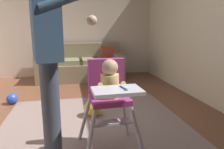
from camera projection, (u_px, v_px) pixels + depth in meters
ground at (83, 124)px, 2.81m from camera, size 5.63×7.47×0.10m
wall_far at (75, 24)px, 5.36m from camera, size 4.83×0.06×2.67m
wall_right at (214, 20)px, 3.19m from camera, size 0.06×6.47×2.67m
area_rug at (96, 128)px, 2.57m from camera, size 2.34×2.41×0.01m
couch at (81, 66)px, 5.09m from camera, size 2.03×0.86×0.86m
high_chair at (109, 89)px, 1.98m from camera, size 0.63×0.74×0.94m
adult_standing at (48, 55)px, 1.70m from camera, size 0.58×0.50×1.74m
toy_ball at (93, 108)px, 2.93m from camera, size 0.24×0.24×0.24m
toy_ball_second at (12, 99)px, 3.41m from camera, size 0.18×0.18×0.18m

